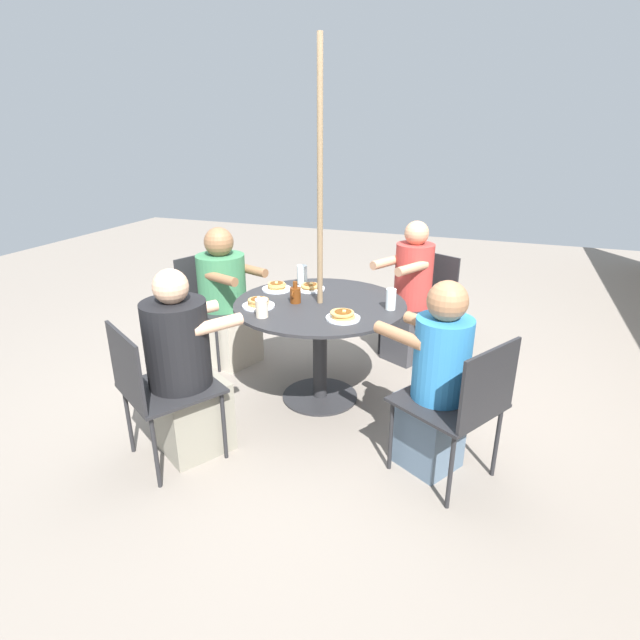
% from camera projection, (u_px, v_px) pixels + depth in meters
% --- Properties ---
extents(ground_plane, '(12.00, 12.00, 0.00)m').
position_uv_depth(ground_plane, '(320.00, 397.00, 3.61)').
color(ground_plane, gray).
extents(patio_table, '(1.16, 1.16, 0.72)m').
position_uv_depth(patio_table, '(320.00, 324.00, 3.41)').
color(patio_table, '#28282B').
rests_on(patio_table, ground).
extents(umbrella_pole, '(0.04, 0.04, 2.32)m').
position_uv_depth(umbrella_pole, '(320.00, 238.00, 3.19)').
color(umbrella_pole, '#846B4C').
rests_on(umbrella_pole, ground).
extents(patio_chair_north, '(0.66, 0.66, 0.85)m').
position_uv_depth(patio_chair_north, '(462.00, 401.00, 2.59)').
color(patio_chair_north, '#232326').
rests_on(patio_chair_north, ground).
extents(diner_north, '(0.50, 0.56, 1.11)m').
position_uv_depth(diner_north, '(435.00, 384.00, 2.70)').
color(diner_north, slate).
rests_on(diner_north, ground).
extents(patio_chair_east, '(0.64, 0.64, 0.85)m').
position_uv_depth(patio_chair_east, '(423.00, 297.00, 4.17)').
color(patio_chair_east, '#232326').
rests_on(patio_chair_east, ground).
extents(diner_east, '(0.56, 0.48, 1.15)m').
position_uv_depth(diner_east, '(410.00, 297.00, 4.04)').
color(diner_east, '#3D3D42').
rests_on(diner_east, ground).
extents(patio_chair_south, '(0.61, 0.61, 0.85)m').
position_uv_depth(patio_chair_south, '(212.00, 299.00, 4.13)').
color(patio_chair_south, '#232326').
rests_on(patio_chair_south, ground).
extents(diner_south, '(0.51, 0.58, 1.11)m').
position_uv_depth(diner_south, '(226.00, 303.00, 4.02)').
color(diner_south, beige).
rests_on(diner_south, ground).
extents(patio_chair_west, '(0.66, 0.66, 0.85)m').
position_uv_depth(patio_chair_west, '(156.00, 385.00, 2.75)').
color(patio_chair_west, '#232326').
rests_on(patio_chair_west, ground).
extents(diner_west, '(0.57, 0.53, 1.13)m').
position_uv_depth(diner_west, '(185.00, 373.00, 2.84)').
color(diner_west, gray).
rests_on(diner_west, ground).
extents(pancake_plate_a, '(0.21, 0.21, 0.07)m').
position_uv_depth(pancake_plate_a, '(258.00, 303.00, 3.27)').
color(pancake_plate_a, white).
rests_on(pancake_plate_a, patio_table).
extents(pancake_plate_b, '(0.21, 0.21, 0.06)m').
position_uv_depth(pancake_plate_b, '(277.00, 287.00, 3.60)').
color(pancake_plate_b, white).
rests_on(pancake_plate_b, patio_table).
extents(pancake_plate_c, '(0.21, 0.21, 0.06)m').
position_uv_depth(pancake_plate_c, '(343.00, 316.00, 3.05)').
color(pancake_plate_c, white).
rests_on(pancake_plate_c, patio_table).
extents(pancake_plate_d, '(0.21, 0.21, 0.05)m').
position_uv_depth(pancake_plate_d, '(310.00, 287.00, 3.62)').
color(pancake_plate_d, white).
rests_on(pancake_plate_d, patio_table).
extents(syrup_bottle, '(0.09, 0.07, 0.15)m').
position_uv_depth(syrup_bottle, '(295.00, 295.00, 3.33)').
color(syrup_bottle, '#602D0F').
rests_on(syrup_bottle, patio_table).
extents(coffee_cup, '(0.08, 0.08, 0.12)m').
position_uv_depth(coffee_cup, '(262.00, 308.00, 3.08)').
color(coffee_cup, beige).
rests_on(coffee_cup, patio_table).
extents(drinking_glass_a, '(0.08, 0.08, 0.14)m').
position_uv_depth(drinking_glass_a, '(302.00, 274.00, 3.74)').
color(drinking_glass_a, silver).
rests_on(drinking_glass_a, patio_table).
extents(drinking_glass_b, '(0.07, 0.07, 0.14)m').
position_uv_depth(drinking_glass_b, '(391.00, 299.00, 3.20)').
color(drinking_glass_b, silver).
rests_on(drinking_glass_b, patio_table).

